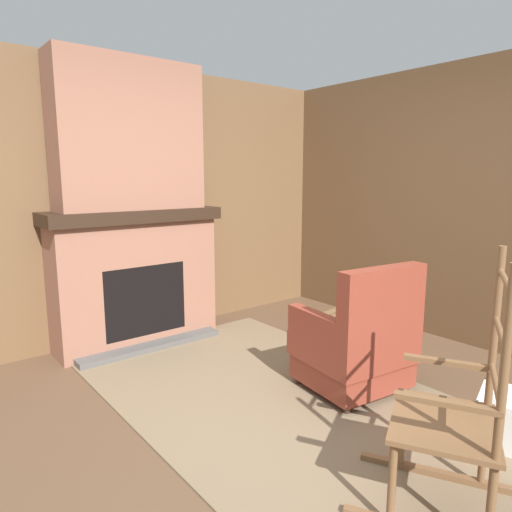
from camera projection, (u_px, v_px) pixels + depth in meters
The scene contains 12 objects.
ground_plane at pixel (295, 442), 2.70m from camera, with size 14.00×14.00×0.00m, color brown.
wood_panel_wall_left at pixel (122, 205), 4.30m from camera, with size 0.06×5.31×2.57m.
wood_panel_wall_back at pixel (499, 208), 3.93m from camera, with size 5.31×0.09×2.57m.
fireplace_hearth at pixel (136, 277), 4.23m from camera, with size 0.62×1.59×1.25m.
chimney_breast at pixel (129, 136), 4.01m from camera, with size 0.36×1.31×1.29m.
area_rug at pixel (276, 397), 3.24m from camera, with size 3.10×1.94×0.01m.
armchair at pixel (357, 345), 3.28m from camera, with size 0.74×0.79×0.96m.
rocking_chair at pixel (453, 427), 2.08m from camera, with size 0.94×0.81×1.24m.
firewood_stack at pixel (336, 318), 4.84m from camera, with size 0.43×0.49×0.12m.
oil_lamp_vase at pixel (65, 201), 3.79m from camera, with size 0.10×0.10×0.26m.
storage_case at pixel (158, 200), 4.31m from camera, with size 0.15×0.20×0.15m.
decorative_plate_on_mantel at pixel (117, 194), 4.08m from camera, with size 0.07×0.28×0.27m.
Camera 1 is at (1.77, -1.73, 1.55)m, focal length 32.00 mm.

